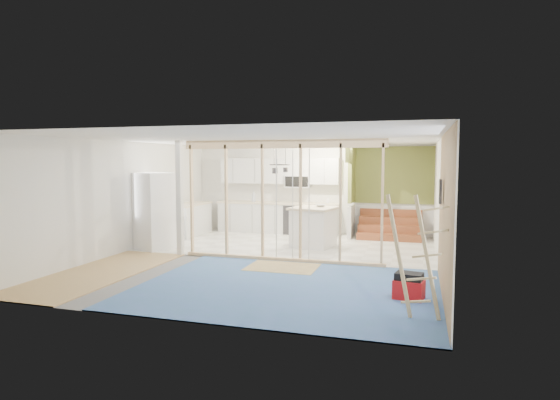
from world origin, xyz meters
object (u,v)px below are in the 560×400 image
(island, at_px, (313,227))
(ladder, at_px, (417,256))
(toolbox, at_px, (409,287))
(fridge, at_px, (154,211))

(island, bearing_deg, ladder, -51.53)
(island, xyz_separation_m, toolbox, (2.38, -3.91, -0.30))
(island, bearing_deg, toolbox, -47.72)
(toolbox, distance_m, ladder, 1.08)
(island, bearing_deg, fridge, -148.45)
(fridge, xyz_separation_m, toolbox, (6.02, -2.54, -0.73))
(island, height_order, ladder, ladder)
(toolbox, xyz_separation_m, ladder, (0.10, -0.86, 0.66))
(fridge, bearing_deg, island, 42.08)
(fridge, relative_size, ladder, 1.11)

